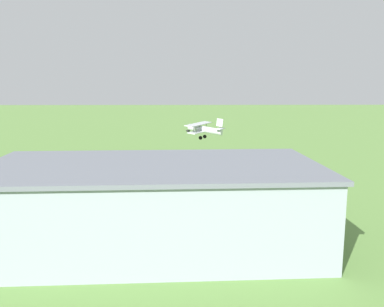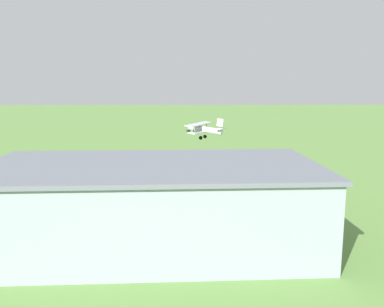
{
  "view_description": "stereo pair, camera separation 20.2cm",
  "coord_description": "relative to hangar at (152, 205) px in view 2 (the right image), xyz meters",
  "views": [
    {
      "loc": [
        -3.53,
        71.87,
        13.99
      ],
      "look_at": [
        -4.52,
        14.92,
        4.07
      ],
      "focal_mm": 37.5,
      "sensor_mm": 36.0,
      "label": 1
    },
    {
      "loc": [
        -3.73,
        71.87,
        13.99
      ],
      "look_at": [
        -4.52,
        14.92,
        4.07
      ],
      "focal_mm": 37.5,
      "sensor_mm": 36.0,
      "label": 2
    }
  ],
  "objects": [
    {
      "name": "person_beside_truck",
      "position": [
        3.1,
        -15.78,
        -2.81
      ],
      "size": [
        0.49,
        0.49,
        1.68
      ],
      "color": "navy",
      "rests_on": "ground_plane"
    },
    {
      "name": "person_by_parked_cars",
      "position": [
        10.18,
        -16.65,
        -2.82
      ],
      "size": [
        0.46,
        0.46,
        1.66
      ],
      "color": "beige",
      "rests_on": "ground_plane"
    },
    {
      "name": "person_at_fence_line",
      "position": [
        -11.42,
        -17.11,
        -2.88
      ],
      "size": [
        0.54,
        0.54,
        1.55
      ],
      "color": "#72338C",
      "rests_on": "ground_plane"
    },
    {
      "name": "car_blue",
      "position": [
        -12.72,
        -12.4,
        -2.78
      ],
      "size": [
        2.28,
        4.1,
        1.67
      ],
      "color": "#23389E",
      "rests_on": "ground_plane"
    },
    {
      "name": "biplane",
      "position": [
        -5.99,
        -35.84,
        2.58
      ],
      "size": [
        7.15,
        8.73,
        3.72
      ],
      "color": "silver"
    },
    {
      "name": "person_near_hangar_door",
      "position": [
        -12.97,
        -8.51,
        -2.76
      ],
      "size": [
        0.49,
        0.49,
        1.78
      ],
      "color": "beige",
      "rests_on": "ground_plane"
    },
    {
      "name": "hangar",
      "position": [
        0.0,
        0.0,
        0.0
      ],
      "size": [
        29.04,
        15.6,
        7.28
      ],
      "color": "#99A3AD",
      "rests_on": "ground_plane"
    },
    {
      "name": "ground_plane",
      "position": [
        0.75,
        -38.32,
        -3.65
      ],
      "size": [
        400.0,
        400.0,
        0.0
      ],
      "primitive_type": "plane",
      "color": "#608C42"
    },
    {
      "name": "car_grey",
      "position": [
        16.78,
        -10.2,
        -2.84
      ],
      "size": [
        1.99,
        4.52,
        1.53
      ],
      "color": "slate",
      "rests_on": "ground_plane"
    }
  ]
}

